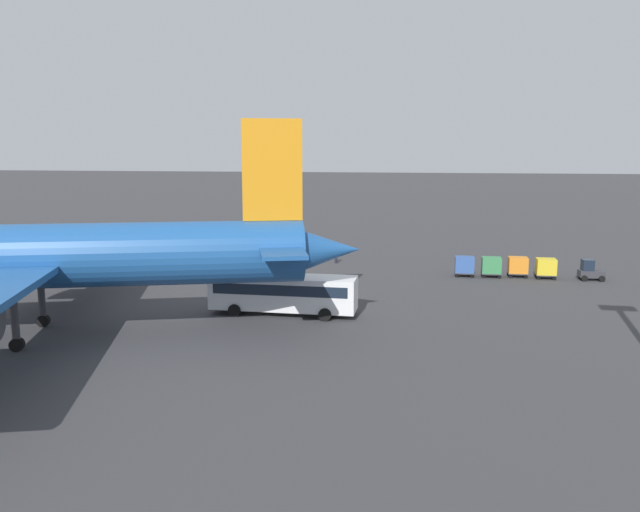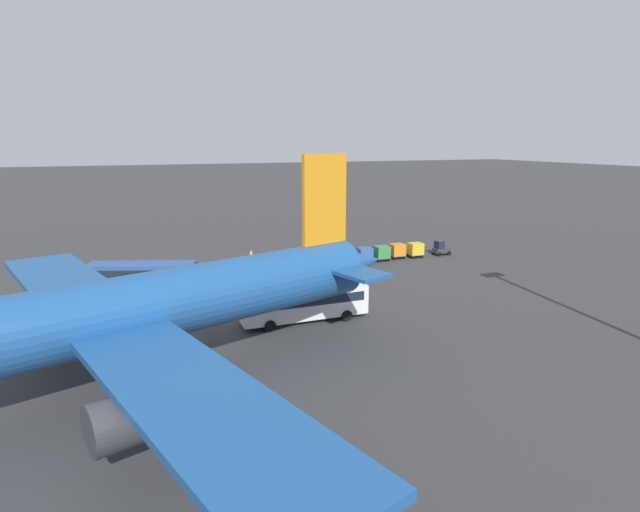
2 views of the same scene
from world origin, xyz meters
TOP-DOWN VIEW (x-y plane):
  - ground_plane at (0.00, 0.00)m, footprint 600.00×600.00m
  - airplane at (12.71, 32.43)m, footprint 48.96×42.98m
  - shuttle_bus_near at (8.78, 7.31)m, footprint 11.79×6.61m
  - shuttle_bus_far at (-4.53, 22.63)m, footprint 11.65×3.32m
  - baggage_tug at (-31.93, 4.48)m, footprint 2.47×1.74m
  - worker_person at (-5.34, -0.63)m, footprint 0.38×0.38m
  - cargo_cart_yellow at (-27.68, 4.49)m, footprint 2.00×1.69m
  - cargo_cart_orange at (-24.98, 4.11)m, footprint 2.00×1.69m
  - cargo_cart_green at (-22.28, 4.62)m, footprint 2.00×1.69m
  - cargo_cart_blue at (-19.58, 4.74)m, footprint 2.00×1.69m

SIDE VIEW (x-z plane):
  - ground_plane at x=0.00m, z-range 0.00..0.00m
  - worker_person at x=-5.34m, z-range 0.00..1.74m
  - baggage_tug at x=-31.93m, z-range -0.11..1.99m
  - cargo_cart_yellow at x=-27.68m, z-range 0.16..2.22m
  - cargo_cart_orange at x=-24.98m, z-range 0.16..2.22m
  - cargo_cart_green at x=-22.28m, z-range 0.16..2.22m
  - cargo_cart_blue at x=-19.58m, z-range 0.16..2.22m
  - shuttle_bus_far at x=-4.53m, z-range 0.32..3.41m
  - shuttle_bus_near at x=8.78m, z-range 0.32..3.41m
  - airplane at x=12.71m, z-range -1.88..13.22m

